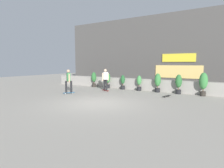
% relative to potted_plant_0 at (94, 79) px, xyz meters
% --- Properties ---
extents(ground_plane, '(48.00, 48.00, 0.00)m').
position_rel_potted_plant_0_xyz_m(ground_plane, '(4.53, -5.55, -0.75)').
color(ground_plane, '#A8A093').
extents(planter_wall, '(18.00, 0.40, 0.90)m').
position_rel_potted_plant_0_xyz_m(planter_wall, '(4.53, 0.45, -0.30)').
color(planter_wall, gray).
rests_on(planter_wall, ground).
extents(building_backdrop, '(20.00, 2.08, 6.50)m').
position_rel_potted_plant_0_xyz_m(building_backdrop, '(4.53, 4.45, 2.50)').
color(building_backdrop, '#4C4947').
rests_on(building_backdrop, ground).
extents(potted_plant_0, '(0.43, 0.43, 1.34)m').
position_rel_potted_plant_0_xyz_m(potted_plant_0, '(0.00, 0.00, 0.00)').
color(potted_plant_0, '#2D2823').
rests_on(potted_plant_0, ground).
extents(potted_plant_1, '(0.43, 0.43, 1.33)m').
position_rel_potted_plant_0_xyz_m(potted_plant_1, '(1.51, 0.00, -0.01)').
color(potted_plant_1, black).
rests_on(potted_plant_1, ground).
extents(potted_plant_2, '(0.36, 0.36, 1.17)m').
position_rel_potted_plant_0_xyz_m(potted_plant_2, '(2.99, 0.00, -0.14)').
color(potted_plant_2, black).
rests_on(potted_plant_2, ground).
extents(potted_plant_3, '(0.36, 0.36, 1.19)m').
position_rel_potted_plant_0_xyz_m(potted_plant_3, '(4.44, 0.00, -0.13)').
color(potted_plant_3, black).
rests_on(potted_plant_3, ground).
extents(potted_plant_4, '(0.46, 0.46, 1.39)m').
position_rel_potted_plant_0_xyz_m(potted_plant_4, '(5.93, 0.00, 0.04)').
color(potted_plant_4, black).
rests_on(potted_plant_4, ground).
extents(potted_plant_5, '(0.45, 0.45, 1.36)m').
position_rel_potted_plant_0_xyz_m(potted_plant_5, '(7.42, 0.00, 0.02)').
color(potted_plant_5, black).
rests_on(potted_plant_5, ground).
extents(potted_plant_6, '(0.53, 0.53, 1.54)m').
position_rel_potted_plant_0_xyz_m(potted_plant_6, '(8.99, 0.00, 0.15)').
color(potted_plant_6, '#2D2823').
rests_on(potted_plant_6, ground).
extents(skater_by_wall_left, '(0.80, 0.55, 1.70)m').
position_rel_potted_plant_0_xyz_m(skater_by_wall_left, '(2.34, -1.57, 0.19)').
color(skater_by_wall_left, maroon).
rests_on(skater_by_wall_left, ground).
extents(skater_mid_plaza, '(0.60, 0.78, 1.70)m').
position_rel_potted_plant_0_xyz_m(skater_mid_plaza, '(0.87, -3.99, 0.19)').
color(skater_mid_plaza, '#266699').
rests_on(skater_mid_plaza, ground).
extents(skateboard_near_camera, '(0.35, 0.82, 0.08)m').
position_rel_potted_plant_0_xyz_m(skateboard_near_camera, '(7.11, -1.62, -0.69)').
color(skateboard_near_camera, black).
rests_on(skateboard_near_camera, ground).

